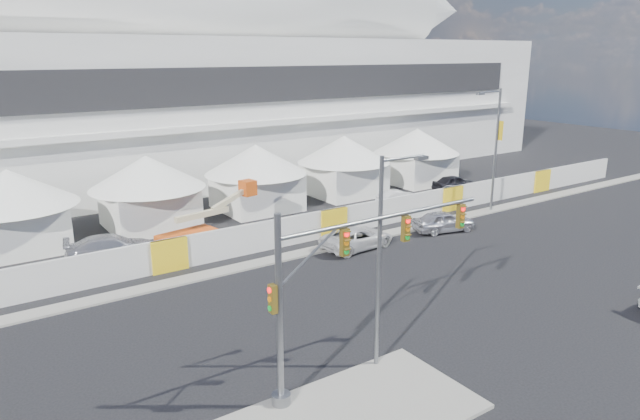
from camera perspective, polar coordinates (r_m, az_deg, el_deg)
ground at (r=26.87m, az=9.08°, el=-12.77°), size 160.00×160.00×0.00m
median_island at (r=21.55m, az=2.48°, el=-20.18°), size 10.00×5.00×0.15m
far_curb at (r=48.62m, az=16.25°, el=-0.12°), size 80.00×1.20×0.12m
stadium at (r=63.77m, az=-11.18°, el=12.35°), size 80.00×24.80×21.98m
tent_row at (r=45.37m, az=-11.44°, el=3.12°), size 53.40×8.40×5.40m
hoarding_fence at (r=40.43m, az=1.29°, el=-1.23°), size 70.00×0.25×2.00m
scaffold_tower at (r=82.25m, az=15.64°, el=10.32°), size 4.40×4.40×12.00m
sedan_silver at (r=42.39m, az=12.27°, el=-1.10°), size 2.91×4.90×1.56m
pickup_curb at (r=38.03m, az=3.75°, el=-2.79°), size 2.80×5.40×1.45m
lot_car_a at (r=49.18m, az=7.87°, el=1.24°), size 1.93×4.06×1.29m
lot_car_b at (r=55.23m, az=13.30°, el=2.65°), size 2.32×4.57×1.49m
lot_car_c at (r=38.12m, az=-20.05°, el=-3.55°), size 3.30×5.91×1.62m
traffic_mast at (r=21.28m, az=0.93°, el=-7.79°), size 10.09×0.71×7.28m
streetlight_median at (r=22.69m, az=6.40°, el=-3.83°), size 2.42×0.24×8.74m
streetlight_curb at (r=47.76m, az=17.05°, el=6.54°), size 2.94×0.66×9.92m
boom_lift at (r=38.93m, az=-12.19°, el=-2.19°), size 7.78×2.39×3.87m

